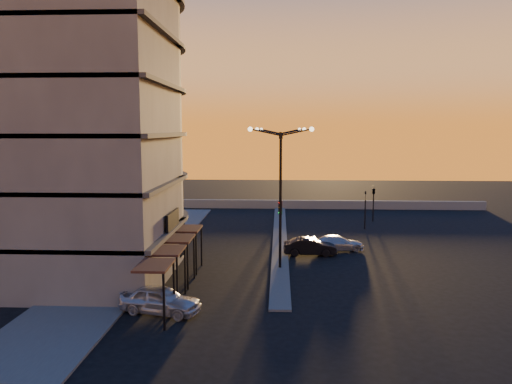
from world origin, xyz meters
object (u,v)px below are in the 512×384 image
object	(u,v)px
streetlamp_mid	(280,173)
car_hatchback	(160,300)
car_sedan	(310,247)
car_wagon	(338,243)
traffic_light_main	(280,219)

from	to	relation	value
streetlamp_mid	car_hatchback	distance (m)	20.02
car_sedan	car_hatchback	bearing A→B (deg)	144.52
streetlamp_mid	car_wagon	xyz separation A→B (m)	(4.50, -4.63, -5.01)
streetlamp_mid	car_hatchback	bearing A→B (deg)	-108.35
traffic_light_main	car_hatchback	bearing A→B (deg)	-118.41
traffic_light_main	car_wagon	xyz separation A→B (m)	(4.50, 2.50, -2.31)
streetlamp_mid	car_sedan	xyz separation A→B (m)	(2.23, -6.16, -4.95)
car_sedan	traffic_light_main	bearing A→B (deg)	112.12
car_sedan	car_wagon	world-z (taller)	car_sedan
streetlamp_mid	traffic_light_main	distance (m)	7.62
car_hatchback	traffic_light_main	bearing A→B (deg)	-14.01
traffic_light_main	car_sedan	world-z (taller)	traffic_light_main
traffic_light_main	car_hatchback	xyz separation A→B (m)	(-6.11, -11.30, -2.18)
streetlamp_mid	traffic_light_main	size ratio (longest dim) A/B	2.24
car_hatchback	car_sedan	world-z (taller)	car_hatchback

